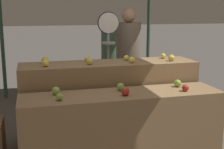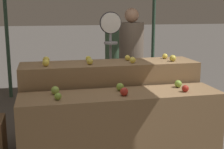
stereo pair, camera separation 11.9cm
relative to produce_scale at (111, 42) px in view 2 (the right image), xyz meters
The scene contains 19 objects.
display_counter_front 1.50m from the produce_scale, 96.99° to the right, with size 2.23×0.55×0.80m, color olive.
display_counter_back 0.97m from the produce_scale, 103.33° to the right, with size 2.23×0.55×1.04m, color olive.
apple_front_0 1.64m from the produce_scale, 122.10° to the right, with size 0.08×0.08×0.08m, color #84AD3D.
apple_front_1 1.41m from the produce_scale, 96.52° to the right, with size 0.09×0.09×0.09m, color #B72D23.
apple_front_2 1.51m from the produce_scale, 67.69° to the right, with size 0.08×0.08×0.08m, color #AD281E.
apple_front_3 1.47m from the produce_scale, 127.45° to the right, with size 0.09×0.09×0.09m, color #8EB247.
apple_front_4 1.21m from the produce_scale, 97.19° to the right, with size 0.09×0.09×0.09m, color #84AD3D.
apple_front_5 1.33m from the produce_scale, 63.77° to the right, with size 0.09×0.09×0.09m, color #84AD3D.
apple_back_0 1.21m from the produce_scale, 141.82° to the right, with size 0.08×0.08×0.08m, color yellow.
apple_back_1 0.88m from the produce_scale, 119.49° to the right, with size 0.08×0.08×0.08m, color gold.
apple_back_2 0.78m from the produce_scale, 81.67° to the right, with size 0.08×0.08×0.08m, color yellow.
apple_back_3 1.00m from the produce_scale, 49.03° to the right, with size 0.08×0.08×0.08m, color gold.
apple_back_4 1.09m from the produce_scale, 150.08° to the right, with size 0.09×0.09×0.09m, color yellow.
apple_back_5 0.68m from the produce_scale, 127.93° to the right, with size 0.07×0.07×0.07m, color gold.
apple_back_6 0.58m from the produce_scale, 78.94° to the right, with size 0.07×0.07×0.07m, color yellow.
apple_back_7 0.84m from the produce_scale, 39.60° to the right, with size 0.07×0.07×0.07m, color yellow.
produce_scale is the anchor object (origin of this frame).
person_vendor_at_scale 0.58m from the produce_scale, 38.79° to the left, with size 0.50×0.50×1.72m.
person_customer_left 1.12m from the produce_scale, 74.23° to the left, with size 0.39×0.39×1.55m.
Camera 2 is at (-0.83, -3.19, 1.70)m, focal length 50.00 mm.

